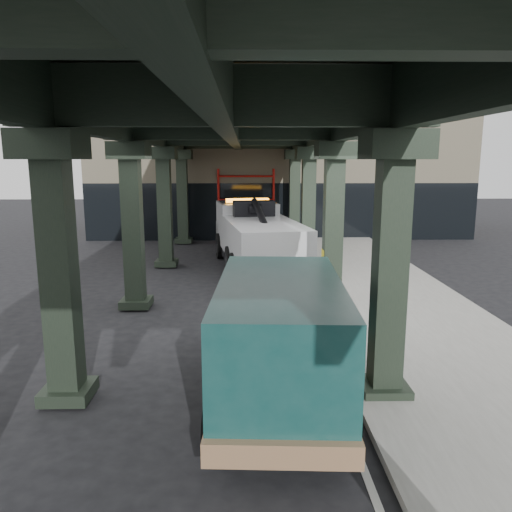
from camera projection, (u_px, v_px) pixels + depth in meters
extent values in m
plane|color=black|center=(247.00, 329.00, 13.46)|extent=(90.00, 90.00, 0.00)
cube|color=gray|center=(391.00, 304.00, 15.50)|extent=(5.00, 40.00, 0.15)
cube|color=silver|center=(302.00, 307.00, 15.46)|extent=(0.12, 38.00, 0.01)
cube|color=black|center=(390.00, 271.00, 9.11)|extent=(0.55, 0.55, 5.00)
cube|color=black|center=(396.00, 145.00, 8.68)|extent=(1.10, 1.10, 0.50)
cube|color=black|center=(383.00, 389.00, 9.55)|extent=(0.90, 0.90, 0.24)
cube|color=black|center=(333.00, 227.00, 15.00)|extent=(0.55, 0.55, 5.00)
cube|color=black|center=(335.00, 151.00, 14.57)|extent=(1.10, 1.10, 0.50)
cube|color=black|center=(331.00, 301.00, 15.44)|extent=(0.90, 0.90, 0.24)
cube|color=black|center=(308.00, 208.00, 20.89)|extent=(0.55, 0.55, 5.00)
cube|color=black|center=(309.00, 153.00, 20.46)|extent=(1.10, 1.10, 0.50)
cube|color=black|center=(307.00, 262.00, 21.33)|extent=(0.90, 0.90, 0.24)
cube|color=black|center=(294.00, 197.00, 26.78)|extent=(0.55, 0.55, 5.00)
cube|color=black|center=(295.00, 154.00, 26.35)|extent=(1.10, 1.10, 0.50)
cube|color=black|center=(294.00, 240.00, 27.22)|extent=(0.90, 0.90, 0.24)
cube|color=black|center=(59.00, 272.00, 8.99)|extent=(0.55, 0.55, 5.00)
cube|color=black|center=(49.00, 144.00, 8.56)|extent=(1.10, 1.10, 0.50)
cube|color=black|center=(68.00, 392.00, 9.43)|extent=(0.90, 0.90, 0.24)
cube|color=black|center=(133.00, 227.00, 14.88)|extent=(0.55, 0.55, 5.00)
cube|color=black|center=(129.00, 151.00, 14.45)|extent=(1.10, 1.10, 0.50)
cube|color=black|center=(136.00, 302.00, 15.32)|extent=(0.90, 0.90, 0.24)
cube|color=black|center=(165.00, 208.00, 20.77)|extent=(0.55, 0.55, 5.00)
cube|color=black|center=(163.00, 153.00, 20.34)|extent=(1.10, 1.10, 0.50)
cube|color=black|center=(167.00, 263.00, 21.21)|extent=(0.90, 0.90, 0.24)
cube|color=black|center=(183.00, 197.00, 26.65)|extent=(0.55, 0.55, 5.00)
cube|color=black|center=(181.00, 154.00, 26.22)|extent=(1.10, 1.10, 0.50)
cube|color=black|center=(184.00, 240.00, 27.10)|extent=(0.90, 0.90, 0.24)
cube|color=black|center=(336.00, 122.00, 14.42)|extent=(0.35, 32.00, 1.10)
cube|color=black|center=(128.00, 122.00, 14.30)|extent=(0.35, 32.00, 1.10)
cube|color=black|center=(232.00, 122.00, 14.36)|extent=(0.35, 32.00, 1.10)
cube|color=black|center=(232.00, 97.00, 14.22)|extent=(7.40, 32.00, 0.30)
cube|color=#C6B793|center=(277.00, 167.00, 32.37)|extent=(22.00, 10.00, 8.00)
cylinder|color=#AD130D|center=(219.00, 205.00, 27.67)|extent=(0.08, 0.08, 4.00)
cylinder|color=#AD130D|center=(218.00, 206.00, 26.89)|extent=(0.08, 0.08, 4.00)
cylinder|color=#AD130D|center=(273.00, 205.00, 27.73)|extent=(0.08, 0.08, 4.00)
cylinder|color=#AD130D|center=(274.00, 206.00, 26.95)|extent=(0.08, 0.08, 4.00)
cylinder|color=#AD130D|center=(246.00, 223.00, 27.89)|extent=(3.00, 0.08, 0.08)
cylinder|color=#AD130D|center=(246.00, 200.00, 27.65)|extent=(3.00, 0.08, 0.08)
cylinder|color=#AD130D|center=(246.00, 176.00, 27.40)|extent=(3.00, 0.08, 0.08)
cube|color=black|center=(258.00, 254.00, 20.20)|extent=(2.33, 8.02, 0.26)
cube|color=silver|center=(247.00, 223.00, 22.64)|extent=(2.87, 2.91, 1.91)
cube|color=silver|center=(243.00, 231.00, 23.81)|extent=(2.58, 1.14, 0.95)
cube|color=black|center=(246.00, 211.00, 22.79)|extent=(2.52, 1.74, 0.90)
cube|color=silver|center=(264.00, 242.00, 18.89)|extent=(3.37, 5.64, 1.48)
cube|color=orange|center=(247.00, 200.00, 22.23)|extent=(1.93, 0.60, 0.17)
cube|color=black|center=(254.00, 208.00, 20.74)|extent=(1.78, 0.90, 0.64)
cylinder|color=black|center=(263.00, 220.00, 18.94)|extent=(0.85, 3.70, 1.42)
cube|color=black|center=(280.00, 286.00, 16.48)|extent=(0.55, 1.52, 0.19)
cube|color=black|center=(285.00, 294.00, 15.78)|extent=(1.72, 0.54, 0.19)
cylinder|color=black|center=(221.00, 246.00, 22.94)|extent=(0.55, 1.21, 1.17)
cylinder|color=silver|center=(221.00, 246.00, 22.94)|extent=(0.51, 0.70, 0.64)
cylinder|color=black|center=(270.00, 244.00, 23.35)|extent=(0.55, 1.21, 1.17)
cylinder|color=silver|center=(270.00, 244.00, 23.35)|extent=(0.51, 0.70, 0.64)
cylinder|color=black|center=(231.00, 261.00, 19.56)|extent=(0.55, 1.21, 1.17)
cylinder|color=silver|center=(231.00, 261.00, 19.56)|extent=(0.51, 0.70, 0.64)
cylinder|color=black|center=(289.00, 259.00, 19.98)|extent=(0.55, 1.21, 1.17)
cylinder|color=silver|center=(289.00, 259.00, 19.98)|extent=(0.51, 0.70, 0.64)
cylinder|color=black|center=(236.00, 268.00, 18.23)|extent=(0.55, 1.21, 1.17)
cylinder|color=silver|center=(236.00, 268.00, 18.23)|extent=(0.51, 0.70, 0.64)
cylinder|color=black|center=(298.00, 266.00, 18.65)|extent=(0.55, 1.21, 1.17)
cylinder|color=silver|center=(298.00, 266.00, 18.65)|extent=(0.51, 0.70, 0.64)
cube|color=#113D3B|center=(278.00, 311.00, 11.79)|extent=(2.16, 1.24, 0.93)
cube|color=#113D3B|center=(280.00, 336.00, 8.93)|extent=(2.39, 4.73, 2.00)
cube|color=#936C4A|center=(279.00, 369.00, 9.49)|extent=(2.49, 5.86, 0.36)
cube|color=black|center=(278.00, 281.00, 11.23)|extent=(2.02, 0.54, 0.86)
cube|color=black|center=(280.00, 303.00, 9.14)|extent=(2.38, 3.81, 0.57)
cube|color=silver|center=(277.00, 320.00, 12.40)|extent=(2.06, 0.23, 0.31)
cylinder|color=black|center=(234.00, 333.00, 11.87)|extent=(0.33, 0.88, 0.86)
cylinder|color=silver|center=(234.00, 333.00, 11.87)|extent=(0.35, 0.49, 0.47)
cylinder|color=black|center=(321.00, 334.00, 11.81)|extent=(0.33, 0.88, 0.86)
cylinder|color=silver|center=(321.00, 334.00, 11.81)|extent=(0.35, 0.49, 0.47)
cylinder|color=black|center=(214.00, 430.00, 7.63)|extent=(0.33, 0.88, 0.86)
cylinder|color=silver|center=(214.00, 430.00, 7.63)|extent=(0.35, 0.49, 0.47)
cylinder|color=black|center=(349.00, 432.00, 7.57)|extent=(0.33, 0.88, 0.86)
cylinder|color=silver|center=(349.00, 432.00, 7.57)|extent=(0.35, 0.49, 0.47)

